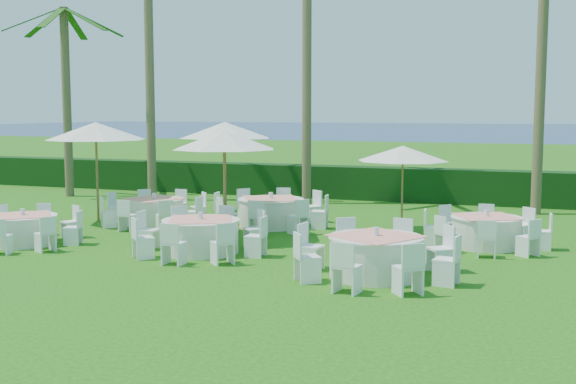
{
  "coord_description": "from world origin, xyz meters",
  "views": [
    {
      "loc": [
        6.83,
        -13.76,
        3.28
      ],
      "look_at": [
        0.88,
        2.52,
        1.3
      ],
      "focal_mm": 45.0,
      "sensor_mm": 36.0,
      "label": 1
    }
  ],
  "objects_px": {
    "banquet_table_d": "(154,211)",
    "umbrella_c": "(225,130)",
    "umbrella_b": "(224,140)",
    "umbrella_d": "(403,153)",
    "banquet_table_e": "(271,212)",
    "umbrella_a": "(96,131)",
    "banquet_table_f": "(486,231)",
    "banquet_table_c": "(376,255)",
    "banquet_table_b": "(201,235)",
    "banquet_table_a": "(23,229)"
  },
  "relations": [
    {
      "from": "banquet_table_d",
      "to": "umbrella_c",
      "type": "bearing_deg",
      "value": 69.07
    },
    {
      "from": "umbrella_b",
      "to": "umbrella_d",
      "type": "bearing_deg",
      "value": 31.45
    },
    {
      "from": "umbrella_d",
      "to": "banquet_table_e",
      "type": "bearing_deg",
      "value": -174.72
    },
    {
      "from": "umbrella_a",
      "to": "umbrella_b",
      "type": "distance_m",
      "value": 4.8
    },
    {
      "from": "banquet_table_f",
      "to": "umbrella_b",
      "type": "bearing_deg",
      "value": -170.09
    },
    {
      "from": "banquet_table_d",
      "to": "umbrella_b",
      "type": "distance_m",
      "value": 3.83
    },
    {
      "from": "banquet_table_c",
      "to": "banquet_table_d",
      "type": "xyz_separation_m",
      "value": [
        -7.47,
        4.24,
        -0.04
      ]
    },
    {
      "from": "banquet_table_b",
      "to": "banquet_table_e",
      "type": "relative_size",
      "value": 0.96
    },
    {
      "from": "banquet_table_a",
      "to": "banquet_table_e",
      "type": "relative_size",
      "value": 0.87
    },
    {
      "from": "banquet_table_f",
      "to": "umbrella_d",
      "type": "height_order",
      "value": "umbrella_d"
    },
    {
      "from": "umbrella_b",
      "to": "banquet_table_c",
      "type": "bearing_deg",
      "value": -31.82
    },
    {
      "from": "banquet_table_d",
      "to": "banquet_table_a",
      "type": "bearing_deg",
      "value": -110.82
    },
    {
      "from": "umbrella_b",
      "to": "umbrella_c",
      "type": "relative_size",
      "value": 0.94
    },
    {
      "from": "banquet_table_e",
      "to": "banquet_table_f",
      "type": "distance_m",
      "value": 6.05
    },
    {
      "from": "banquet_table_e",
      "to": "umbrella_d",
      "type": "bearing_deg",
      "value": 5.28
    },
    {
      "from": "umbrella_a",
      "to": "umbrella_c",
      "type": "bearing_deg",
      "value": 45.37
    },
    {
      "from": "banquet_table_e",
      "to": "banquet_table_d",
      "type": "bearing_deg",
      "value": -166.9
    },
    {
      "from": "banquet_table_c",
      "to": "umbrella_c",
      "type": "xyz_separation_m",
      "value": [
        -6.46,
        6.89,
        2.21
      ]
    },
    {
      "from": "banquet_table_f",
      "to": "banquet_table_c",
      "type": "bearing_deg",
      "value": -114.11
    },
    {
      "from": "umbrella_a",
      "to": "banquet_table_b",
      "type": "bearing_deg",
      "value": -32.04
    },
    {
      "from": "banquet_table_a",
      "to": "umbrella_d",
      "type": "height_order",
      "value": "umbrella_d"
    },
    {
      "from": "banquet_table_a",
      "to": "banquet_table_f",
      "type": "distance_m",
      "value": 11.25
    },
    {
      "from": "banquet_table_b",
      "to": "banquet_table_f",
      "type": "xyz_separation_m",
      "value": [
        6.11,
        2.99,
        -0.02
      ]
    },
    {
      "from": "banquet_table_e",
      "to": "banquet_table_f",
      "type": "bearing_deg",
      "value": -9.86
    },
    {
      "from": "banquet_table_f",
      "to": "umbrella_b",
      "type": "distance_m",
      "value": 6.82
    },
    {
      "from": "banquet_table_c",
      "to": "umbrella_a",
      "type": "relative_size",
      "value": 1.13
    },
    {
      "from": "banquet_table_c",
      "to": "umbrella_c",
      "type": "height_order",
      "value": "umbrella_c"
    },
    {
      "from": "banquet_table_b",
      "to": "umbrella_b",
      "type": "xyz_separation_m",
      "value": [
        -0.27,
        1.87,
        2.11
      ]
    },
    {
      "from": "banquet_table_e",
      "to": "umbrella_b",
      "type": "bearing_deg",
      "value": -101.16
    },
    {
      "from": "umbrella_c",
      "to": "banquet_table_f",
      "type": "bearing_deg",
      "value": -19.5
    },
    {
      "from": "banquet_table_b",
      "to": "umbrella_b",
      "type": "height_order",
      "value": "umbrella_b"
    },
    {
      "from": "banquet_table_c",
      "to": "banquet_table_e",
      "type": "height_order",
      "value": "banquet_table_c"
    },
    {
      "from": "banquet_table_a",
      "to": "banquet_table_c",
      "type": "height_order",
      "value": "banquet_table_c"
    },
    {
      "from": "banquet_table_d",
      "to": "banquet_table_f",
      "type": "height_order",
      "value": "banquet_table_d"
    },
    {
      "from": "banquet_table_d",
      "to": "banquet_table_b",
      "type": "bearing_deg",
      "value": -46.09
    },
    {
      "from": "banquet_table_c",
      "to": "banquet_table_f",
      "type": "bearing_deg",
      "value": 65.89
    },
    {
      "from": "umbrella_b",
      "to": "banquet_table_a",
      "type": "bearing_deg",
      "value": -150.84
    },
    {
      "from": "banquet_table_b",
      "to": "umbrella_d",
      "type": "distance_m",
      "value": 6.03
    },
    {
      "from": "banquet_table_d",
      "to": "umbrella_a",
      "type": "bearing_deg",
      "value": -174.18
    },
    {
      "from": "umbrella_b",
      "to": "banquet_table_e",
      "type": "bearing_deg",
      "value": 78.84
    },
    {
      "from": "banquet_table_d",
      "to": "umbrella_b",
      "type": "height_order",
      "value": "umbrella_b"
    },
    {
      "from": "banquet_table_a",
      "to": "umbrella_b",
      "type": "xyz_separation_m",
      "value": [
        4.31,
        2.4,
        2.15
      ]
    },
    {
      "from": "banquet_table_a",
      "to": "umbrella_a",
      "type": "height_order",
      "value": "umbrella_a"
    },
    {
      "from": "banquet_table_b",
      "to": "banquet_table_f",
      "type": "relative_size",
      "value": 1.05
    },
    {
      "from": "banquet_table_a",
      "to": "banquet_table_f",
      "type": "bearing_deg",
      "value": 18.22
    },
    {
      "from": "banquet_table_e",
      "to": "umbrella_b",
      "type": "relative_size",
      "value": 1.17
    },
    {
      "from": "banquet_table_b",
      "to": "umbrella_c",
      "type": "bearing_deg",
      "value": 109.78
    },
    {
      "from": "banquet_table_f",
      "to": "banquet_table_e",
      "type": "bearing_deg",
      "value": 170.14
    },
    {
      "from": "banquet_table_a",
      "to": "banquet_table_b",
      "type": "bearing_deg",
      "value": 6.59
    },
    {
      "from": "umbrella_c",
      "to": "umbrella_d",
      "type": "bearing_deg",
      "value": -14.62
    }
  ]
}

